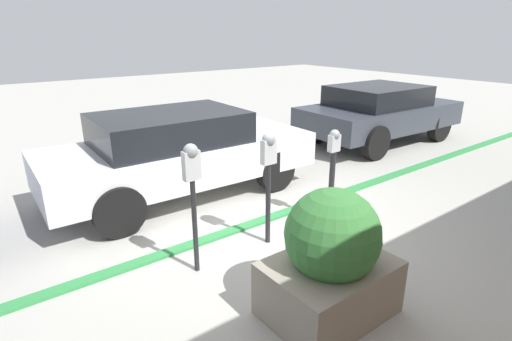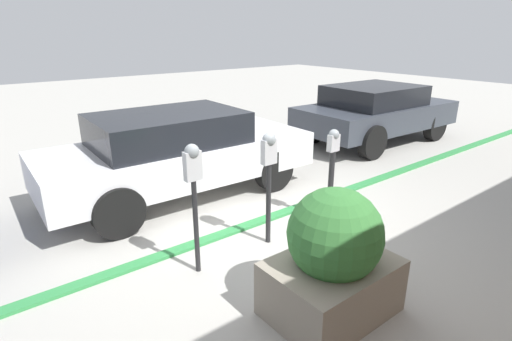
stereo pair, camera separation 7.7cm
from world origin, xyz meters
The scene contains 8 objects.
ground_plane centered at (0.00, 0.00, 0.00)m, with size 40.00×40.00×0.00m, color #ADAAA3.
curb_strip centered at (0.00, 0.08, 0.02)m, with size 24.50×0.16×0.04m.
parking_meter_nearest centered at (-1.08, -0.44, 1.12)m, with size 0.18×0.16×1.50m.
parking_meter_second centered at (-0.03, -0.42, 1.05)m, with size 0.19×0.16×1.45m.
parking_meter_middle centered at (1.10, -0.44, 0.86)m, with size 0.17×0.14×1.33m.
planter_box centered at (-0.42, -1.84, 0.58)m, with size 1.19×0.89×1.28m.
parked_car_middle centered at (-0.19, 1.69, 0.75)m, with size 4.35×1.84×1.39m.
parked_car_rear centered at (5.17, 1.81, 0.75)m, with size 4.10×2.01×1.37m.
Camera 1 is at (-2.91, -3.99, 2.60)m, focal length 28.00 mm.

